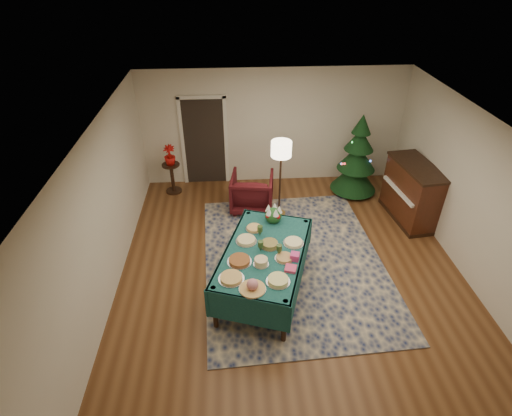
{
  "coord_description": "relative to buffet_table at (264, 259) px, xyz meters",
  "views": [
    {
      "loc": [
        -0.97,
        -5.09,
        4.87
      ],
      "look_at": [
        -0.59,
        0.64,
        1.05
      ],
      "focal_mm": 28.0,
      "sensor_mm": 36.0,
      "label": 1
    }
  ],
  "objects": [
    {
      "name": "goblet_0",
      "position": [
        -0.04,
        0.39,
        0.27
      ],
      "size": [
        0.09,
        0.09,
        0.19
      ],
      "color": "#2D471E",
      "rests_on": "buffet_table"
    },
    {
      "name": "doorway",
      "position": [
        -1.08,
        3.73,
        0.43
      ],
      "size": [
        1.08,
        0.04,
        2.16
      ],
      "color": "black",
      "rests_on": "ground"
    },
    {
      "name": "platter_7",
      "position": [
        0.09,
        0.11,
        0.2
      ],
      "size": [
        0.31,
        0.31,
        0.08
      ],
      "color": "silver",
      "rests_on": "buffet_table"
    },
    {
      "name": "potted_plant",
      "position": [
        -1.85,
        3.3,
        0.18
      ],
      "size": [
        0.26,
        0.46,
        0.26
      ],
      "primitive_type": "imported",
      "color": "red",
      "rests_on": "side_table"
    },
    {
      "name": "platter_5",
      "position": [
        0.29,
        -0.21,
        0.19
      ],
      "size": [
        0.3,
        0.3,
        0.05
      ],
      "color": "silver",
      "rests_on": "buffet_table"
    },
    {
      "name": "armchair",
      "position": [
        -0.05,
        2.48,
        -0.22
      ],
      "size": [
        0.98,
        0.93,
        0.9
      ],
      "primitive_type": "imported",
      "rotation": [
        0.0,
        0.0,
        3.0
      ],
      "color": "#420E12",
      "rests_on": "ground"
    },
    {
      "name": "side_table",
      "position": [
        -1.85,
        3.3,
        -0.32
      ],
      "size": [
        0.4,
        0.4,
        0.72
      ],
      "color": "black",
      "rests_on": "ground"
    },
    {
      "name": "platter_0",
      "position": [
        -0.53,
        -0.6,
        0.19
      ],
      "size": [
        0.38,
        0.38,
        0.05
      ],
      "color": "silver",
      "rests_on": "buffet_table"
    },
    {
      "name": "piano",
      "position": [
        3.2,
        1.9,
        -0.06
      ],
      "size": [
        0.83,
        1.5,
        1.24
      ],
      "color": "black",
      "rests_on": "ground"
    },
    {
      "name": "christmas_tree",
      "position": [
        2.33,
        3.02,
        0.19
      ],
      "size": [
        1.12,
        1.12,
        1.89
      ],
      "color": "black",
      "rests_on": "ground"
    },
    {
      "name": "platter_3",
      "position": [
        -0.4,
        -0.24,
        0.19
      ],
      "size": [
        0.38,
        0.38,
        0.06
      ],
      "color": "silver",
      "rests_on": "buffet_table"
    },
    {
      "name": "gift_box",
      "position": [
        0.45,
        -0.23,
        0.22
      ],
      "size": [
        0.17,
        0.17,
        0.11
      ],
      "primitive_type": "cube",
      "rotation": [
        0.0,
        0.0,
        -0.31
      ],
      "color": "#CF3980",
      "rests_on": "buffet_table"
    },
    {
      "name": "floor_lamp",
      "position": [
        0.51,
        2.22,
        0.76
      ],
      "size": [
        0.41,
        0.41,
        1.68
      ],
      "color": "#A57F3F",
      "rests_on": "ground"
    },
    {
      "name": "platter_9",
      "position": [
        -0.13,
        0.58,
        0.19
      ],
      "size": [
        0.29,
        0.29,
        0.05
      ],
      "color": "silver",
      "rests_on": "buffet_table"
    },
    {
      "name": "napkin_stack",
      "position": [
        0.35,
        -0.46,
        0.19
      ],
      "size": [
        0.21,
        0.21,
        0.04
      ],
      "primitive_type": "cube",
      "rotation": [
        0.0,
        0.0,
        -0.31
      ],
      "color": "#D93C66",
      "rests_on": "buffet_table"
    },
    {
      "name": "buffet_table",
      "position": [
        0.0,
        0.0,
        0.0
      ],
      "size": [
        1.84,
        2.41,
        0.83
      ],
      "color": "black",
      "rests_on": "ground"
    },
    {
      "name": "goblet_2",
      "position": [
        -0.06,
        -0.01,
        0.27
      ],
      "size": [
        0.09,
        0.09,
        0.19
      ],
      "color": "#2D471E",
      "rests_on": "buffet_table"
    },
    {
      "name": "rug",
      "position": [
        0.6,
        0.67,
        -0.65
      ],
      "size": [
        3.4,
        4.35,
        0.02
      ],
      "primitive_type": "cube",
      "rotation": [
        0.0,
        0.0,
        0.05
      ],
      "color": "#131F4A",
      "rests_on": "ground"
    },
    {
      "name": "platter_2",
      "position": [
        0.14,
        -0.71,
        0.2
      ],
      "size": [
        0.35,
        0.35,
        0.07
      ],
      "color": "silver",
      "rests_on": "buffet_table"
    },
    {
      "name": "platter_6",
      "position": [
        -0.27,
        0.25,
        0.19
      ],
      "size": [
        0.35,
        0.35,
        0.06
      ],
      "color": "silver",
      "rests_on": "buffet_table"
    },
    {
      "name": "goblet_1",
      "position": [
        0.22,
        -0.12,
        0.27
      ],
      "size": [
        0.09,
        0.09,
        0.19
      ],
      "color": "#2D471E",
      "rests_on": "buffet_table"
    },
    {
      "name": "platter_4",
      "position": [
        -0.08,
        -0.32,
        0.22
      ],
      "size": [
        0.24,
        0.24,
        0.11
      ],
      "color": "silver",
      "rests_on": "buffet_table"
    },
    {
      "name": "room_shell",
      "position": [
        0.52,
        0.25,
        0.69
      ],
      "size": [
        7.0,
        7.0,
        7.0
      ],
      "color": "#593319",
      "rests_on": "ground"
    },
    {
      "name": "platter_8",
      "position": [
        0.48,
        0.15,
        0.19
      ],
      "size": [
        0.34,
        0.34,
        0.05
      ],
      "color": "silver",
      "rests_on": "buffet_table"
    },
    {
      "name": "platter_1",
      "position": [
        -0.24,
        -0.83,
        0.23
      ],
      "size": [
        0.38,
        0.38,
        0.18
      ],
      "color": "silver",
      "rests_on": "buffet_table"
    },
    {
      "name": "centerpiece",
      "position": [
        0.22,
        0.8,
        0.31
      ],
      "size": [
        0.3,
        0.3,
        0.34
      ],
      "color": "#1E4C1E",
      "rests_on": "buffet_table"
    }
  ]
}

